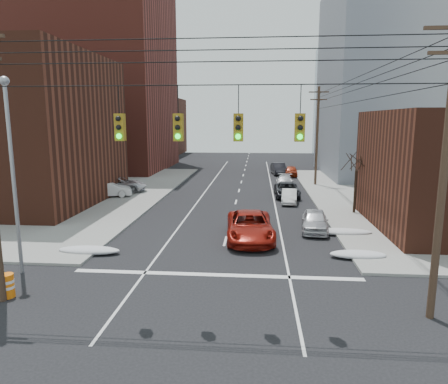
% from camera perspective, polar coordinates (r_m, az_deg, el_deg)
% --- Properties ---
extents(ground, '(160.00, 160.00, 0.00)m').
position_cam_1_polar(ground, '(13.89, -4.13, -21.80)').
color(ground, black).
rests_on(ground, ground).
extents(building_brick_tall, '(24.00, 20.00, 30.00)m').
position_cam_1_polar(building_brick_tall, '(65.46, -19.35, 16.37)').
color(building_brick_tall, maroon).
rests_on(building_brick_tall, ground).
extents(building_brick_far, '(22.00, 18.00, 12.00)m').
position_cam_1_polar(building_brick_far, '(90.07, -13.40, 9.09)').
color(building_brick_far, '#4C2317').
rests_on(building_brick_far, ground).
extents(building_office, '(22.00, 20.00, 25.00)m').
position_cam_1_polar(building_office, '(59.36, 25.42, 14.24)').
color(building_office, gray).
rests_on(building_office, ground).
extents(building_glass, '(20.00, 18.00, 22.00)m').
position_cam_1_polar(building_glass, '(84.64, 20.42, 12.06)').
color(building_glass, gray).
rests_on(building_glass, ground).
extents(utility_pole_right, '(2.20, 0.28, 11.00)m').
position_cam_1_polar(utility_pole_right, '(16.11, 28.98, 3.33)').
color(utility_pole_right, '#473323').
rests_on(utility_pole_right, ground).
extents(utility_pole_far, '(2.20, 0.28, 11.00)m').
position_cam_1_polar(utility_pole_far, '(46.12, 13.17, 8.00)').
color(utility_pole_far, '#473323').
rests_on(utility_pole_far, ground).
extents(traffic_signals, '(17.00, 0.42, 2.02)m').
position_cam_1_polar(traffic_signals, '(14.71, -2.30, 9.47)').
color(traffic_signals, black).
rests_on(traffic_signals, ground).
extents(street_light, '(0.44, 0.44, 9.32)m').
position_cam_1_polar(street_light, '(21.07, -28.07, 4.07)').
color(street_light, gray).
rests_on(street_light, ground).
extents(bare_tree, '(2.09, 2.20, 4.93)m').
position_cam_1_polar(bare_tree, '(32.93, 18.24, 0.90)').
color(bare_tree, black).
rests_on(bare_tree, ground).
extents(snow_nw, '(3.50, 1.08, 0.42)m').
position_cam_1_polar(snow_nw, '(23.73, -18.72, -7.87)').
color(snow_nw, silver).
rests_on(snow_nw, ground).
extents(snow_ne, '(3.00, 1.08, 0.42)m').
position_cam_1_polar(snow_ne, '(22.96, 18.60, -8.47)').
color(snow_ne, silver).
rests_on(snow_ne, ground).
extents(snow_east_far, '(4.00, 1.08, 0.42)m').
position_cam_1_polar(snow_east_far, '(27.16, 16.38, -5.46)').
color(snow_east_far, silver).
rests_on(snow_east_far, ground).
extents(red_pickup, '(3.22, 6.30, 1.70)m').
position_cam_1_polar(red_pickup, '(24.97, 3.73, -4.91)').
color(red_pickup, maroon).
rests_on(red_pickup, ground).
extents(parked_car_a, '(2.17, 4.40, 1.44)m').
position_cam_1_polar(parked_car_a, '(27.47, 12.84, -4.02)').
color(parked_car_a, silver).
rests_on(parked_car_a, ground).
extents(parked_car_b, '(1.63, 3.85, 1.23)m').
position_cam_1_polar(parked_car_b, '(36.28, 9.31, -0.62)').
color(parked_car_b, silver).
rests_on(parked_car_b, ground).
extents(parked_car_c, '(2.33, 4.99, 1.38)m').
position_cam_1_polar(parked_car_c, '(39.11, 8.99, 0.28)').
color(parked_car_c, black).
rests_on(parked_car_c, ground).
extents(parked_car_d, '(2.24, 4.89, 1.39)m').
position_cam_1_polar(parked_car_d, '(44.00, 8.67, 1.39)').
color(parked_car_d, '#B2B1B6').
rests_on(parked_car_d, ground).
extents(parked_car_e, '(1.90, 4.17, 1.39)m').
position_cam_1_polar(parked_car_e, '(53.83, 9.58, 2.97)').
color(parked_car_e, maroon).
rests_on(parked_car_e, ground).
extents(parked_car_f, '(2.16, 4.94, 1.58)m').
position_cam_1_polar(parked_car_f, '(55.40, 7.79, 3.32)').
color(parked_car_f, black).
rests_on(parked_car_f, ground).
extents(lot_car_a, '(4.54, 2.76, 1.41)m').
position_cam_1_polar(lot_car_a, '(39.47, -16.18, 0.33)').
color(lot_car_a, silver).
rests_on(lot_car_a, sidewalk_nw).
extents(lot_car_b, '(5.89, 3.48, 1.54)m').
position_cam_1_polar(lot_car_b, '(42.01, -14.80, 1.06)').
color(lot_car_b, silver).
rests_on(lot_car_b, sidewalk_nw).
extents(lot_car_c, '(5.16, 2.80, 1.42)m').
position_cam_1_polar(lot_car_c, '(42.43, -23.11, 0.59)').
color(lot_car_c, black).
rests_on(lot_car_c, sidewalk_nw).
extents(lot_car_d, '(4.95, 3.24, 1.57)m').
position_cam_1_polar(lot_car_d, '(45.92, -21.63, 1.46)').
color(lot_car_d, '#A5A5AA').
rests_on(lot_car_d, sidewalk_nw).
extents(construction_barrel, '(0.75, 0.75, 1.01)m').
position_cam_1_polar(construction_barrel, '(19.47, -28.56, -11.64)').
color(construction_barrel, orange).
rests_on(construction_barrel, ground).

